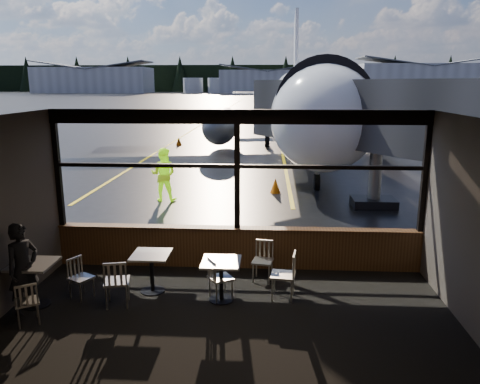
# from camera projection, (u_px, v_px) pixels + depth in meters

# --- Properties ---
(ground_plane) EXTENTS (520.00, 520.00, 0.00)m
(ground_plane) POSITION_uv_depth(u_px,v_px,m) (267.00, 98.00, 127.14)
(ground_plane) COLOR black
(ground_plane) RESTS_ON ground
(carpet_floor) EXTENTS (8.00, 6.00, 0.01)m
(carpet_floor) POSITION_uv_depth(u_px,v_px,m) (225.00, 337.00, 7.60)
(carpet_floor) COLOR black
(carpet_floor) RESTS_ON ground
(ceiling) EXTENTS (8.00, 6.00, 0.04)m
(ceiling) POSITION_uv_depth(u_px,v_px,m) (223.00, 121.00, 6.80)
(ceiling) COLOR #38332D
(ceiling) RESTS_ON ground
(wall_back) EXTENTS (8.00, 0.04, 3.50)m
(wall_back) POSITION_uv_depth(u_px,v_px,m) (194.00, 339.00, 4.29)
(wall_back) COLOR #49413A
(wall_back) RESTS_ON ground
(window_sill) EXTENTS (8.00, 0.28, 0.90)m
(window_sill) POSITION_uv_depth(u_px,v_px,m) (237.00, 248.00, 10.41)
(window_sill) COLOR #4A2C16
(window_sill) RESTS_ON ground
(window_header) EXTENTS (8.00, 0.18, 0.30)m
(window_header) POSITION_uv_depth(u_px,v_px,m) (237.00, 117.00, 9.75)
(window_header) COLOR black
(window_header) RESTS_ON ground
(mullion_left) EXTENTS (0.12, 0.12, 2.60)m
(mullion_left) POSITION_uv_depth(u_px,v_px,m) (58.00, 169.00, 10.25)
(mullion_left) COLOR black
(mullion_left) RESTS_ON ground
(mullion_centre) EXTENTS (0.12, 0.12, 2.60)m
(mullion_centre) POSITION_uv_depth(u_px,v_px,m) (237.00, 171.00, 10.01)
(mullion_centre) COLOR black
(mullion_centre) RESTS_ON ground
(mullion_right) EXTENTS (0.12, 0.12, 2.60)m
(mullion_right) POSITION_uv_depth(u_px,v_px,m) (425.00, 173.00, 9.78)
(mullion_right) COLOR black
(mullion_right) RESTS_ON ground
(window_transom) EXTENTS (8.00, 0.10, 0.08)m
(window_transom) POSITION_uv_depth(u_px,v_px,m) (237.00, 166.00, 9.99)
(window_transom) COLOR black
(window_transom) RESTS_ON ground
(airliner) EXTENTS (29.20, 34.82, 10.49)m
(airliner) POSITION_uv_depth(u_px,v_px,m) (304.00, 62.00, 28.13)
(airliner) COLOR white
(airliner) RESTS_ON ground_plane
(jet_bridge) EXTENTS (8.50, 10.39, 4.53)m
(jet_bridge) POSITION_uv_depth(u_px,v_px,m) (359.00, 139.00, 15.13)
(jet_bridge) COLOR #2E2E31
(jet_bridge) RESTS_ON ground_plane
(cafe_table_near) EXTENTS (0.72, 0.72, 0.80)m
(cafe_table_near) POSITION_uv_depth(u_px,v_px,m) (221.00, 281.00, 8.81)
(cafe_table_near) COLOR #AAA69D
(cafe_table_near) RESTS_ON carpet_floor
(cafe_table_mid) EXTENTS (0.72, 0.72, 0.80)m
(cafe_table_mid) POSITION_uv_depth(u_px,v_px,m) (152.00, 273.00, 9.18)
(cafe_table_mid) COLOR gray
(cafe_table_mid) RESTS_ON carpet_floor
(cafe_table_left) EXTENTS (0.76, 0.76, 0.84)m
(cafe_table_left) POSITION_uv_depth(u_px,v_px,m) (35.00, 284.00, 8.61)
(cafe_table_left) COLOR #A59E97
(cafe_table_left) RESTS_ON carpet_floor
(chair_near_e) EXTENTS (0.58, 0.58, 0.94)m
(chair_near_e) POSITION_uv_depth(u_px,v_px,m) (283.00, 276.00, 8.87)
(chair_near_e) COLOR beige
(chair_near_e) RESTS_ON carpet_floor
(chair_near_w) EXTENTS (0.63, 0.63, 0.84)m
(chair_near_w) POSITION_uv_depth(u_px,v_px,m) (221.00, 278.00, 8.87)
(chair_near_w) COLOR #ADA89C
(chair_near_w) RESTS_ON carpet_floor
(chair_near_n) EXTENTS (0.54, 0.54, 0.85)m
(chair_near_n) POSITION_uv_depth(u_px,v_px,m) (263.00, 262.00, 9.68)
(chair_near_n) COLOR #BCB6AA
(chair_near_n) RESTS_ON carpet_floor
(chair_mid_s) EXTENTS (0.60, 0.60, 0.93)m
(chair_mid_s) POSITION_uv_depth(u_px,v_px,m) (117.00, 282.00, 8.61)
(chair_mid_s) COLOR #AFAA9E
(chair_mid_s) RESTS_ON carpet_floor
(chair_mid_w) EXTENTS (0.59, 0.59, 0.79)m
(chair_mid_w) POSITION_uv_depth(u_px,v_px,m) (81.00, 278.00, 8.93)
(chair_mid_w) COLOR #ADA79C
(chair_mid_w) RESTS_ON carpet_floor
(chair_left_s) EXTENTS (0.60, 0.60, 0.80)m
(chair_left_s) POSITION_uv_depth(u_px,v_px,m) (27.00, 302.00, 7.95)
(chair_left_s) COLOR #ABA69B
(chair_left_s) RESTS_ON carpet_floor
(passenger) EXTENTS (0.64, 0.72, 1.67)m
(passenger) POSITION_uv_depth(u_px,v_px,m) (23.00, 269.00, 8.26)
(passenger) COLOR black
(passenger) RESTS_ON carpet_floor
(ground_crew) EXTENTS (0.95, 0.76, 1.86)m
(ground_crew) POSITION_uv_depth(u_px,v_px,m) (163.00, 174.00, 16.28)
(ground_crew) COLOR #BFF219
(ground_crew) RESTS_ON ground_plane
(cone_nose) EXTENTS (0.40, 0.40, 0.55)m
(cone_nose) POSITION_uv_depth(u_px,v_px,m) (275.00, 186.00, 17.53)
(cone_nose) COLOR orange
(cone_nose) RESTS_ON ground_plane
(cone_wing) EXTENTS (0.39, 0.39, 0.54)m
(cone_wing) POSITION_uv_depth(u_px,v_px,m) (179.00, 141.00, 30.94)
(cone_wing) COLOR orange
(cone_wing) RESTS_ON ground_plane
(hangar_left) EXTENTS (45.00, 18.00, 11.00)m
(hangar_left) POSITION_uv_depth(u_px,v_px,m) (94.00, 79.00, 188.35)
(hangar_left) COLOR silver
(hangar_left) RESTS_ON ground_plane
(hangar_mid) EXTENTS (38.00, 15.00, 10.00)m
(hangar_mid) POSITION_uv_depth(u_px,v_px,m) (268.00, 80.00, 189.18)
(hangar_mid) COLOR silver
(hangar_mid) RESTS_ON ground_plane
(hangar_right) EXTENTS (50.00, 20.00, 12.00)m
(hangar_right) POSITION_uv_depth(u_px,v_px,m) (425.00, 78.00, 178.59)
(hangar_right) COLOR silver
(hangar_right) RESTS_ON ground_plane
(fuel_tank_a) EXTENTS (8.00, 8.00, 6.00)m
(fuel_tank_a) POSITION_uv_depth(u_px,v_px,m) (193.00, 85.00, 188.49)
(fuel_tank_a) COLOR silver
(fuel_tank_a) RESTS_ON ground_plane
(fuel_tank_b) EXTENTS (8.00, 8.00, 6.00)m
(fuel_tank_b) POSITION_uv_depth(u_px,v_px,m) (218.00, 85.00, 187.90)
(fuel_tank_b) COLOR silver
(fuel_tank_b) RESTS_ON ground_plane
(fuel_tank_c) EXTENTS (8.00, 8.00, 6.00)m
(fuel_tank_c) POSITION_uv_depth(u_px,v_px,m) (243.00, 85.00, 187.31)
(fuel_tank_c) COLOR silver
(fuel_tank_c) RESTS_ON ground_plane
(treeline) EXTENTS (360.00, 3.00, 12.00)m
(treeline) POSITION_uv_depth(u_px,v_px,m) (268.00, 78.00, 213.25)
(treeline) COLOR black
(treeline) RESTS_ON ground_plane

